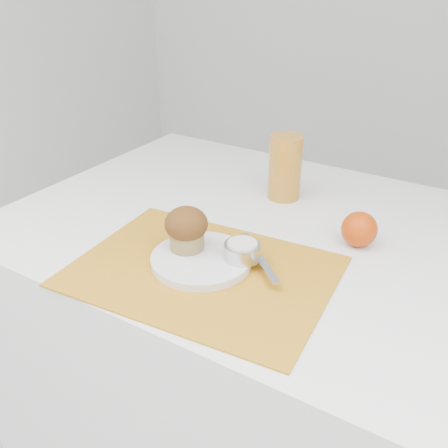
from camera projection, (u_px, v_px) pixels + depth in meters
The scene contains 11 objects.
table at pixel (275, 364), 1.22m from camera, with size 1.20×0.80×0.75m, color white.
placemat at pixel (202, 271), 0.91m from camera, with size 0.46×0.34×0.00m, color #C27F1A.
plate at pixel (201, 259), 0.93m from camera, with size 0.19×0.19×0.02m, color silver.
ramekin at pixel (242, 251), 0.91m from camera, with size 0.07×0.07×0.03m, color #B9B8BD.
cream at pixel (242, 244), 0.90m from camera, with size 0.06×0.06×0.01m, color silver.
raspberry_near at pixel (233, 243), 0.95m from camera, with size 0.02×0.02×0.02m, color #550302.
raspberry_far at pixel (231, 246), 0.94m from camera, with size 0.02×0.02×0.02m, color #5D0206.
butter_knife at pixel (259, 257), 0.92m from camera, with size 0.18×0.01×0.00m, color silver.
orange at pixel (359, 229), 0.98m from camera, with size 0.07×0.07×0.07m, color #C03D06.
juice_glass at pixel (285, 167), 1.16m from camera, with size 0.08×0.08×0.15m, color #BF7C23.
muffin at pixel (186, 228), 0.93m from camera, with size 0.08×0.08×0.08m.
Camera 1 is at (0.38, -0.79, 1.26)m, focal length 40.00 mm.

